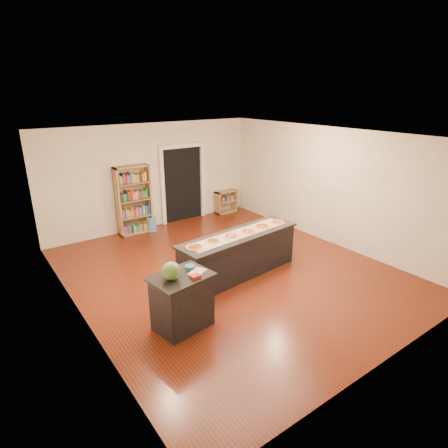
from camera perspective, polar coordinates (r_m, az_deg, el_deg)
room at (r=7.41m, az=0.90°, el=2.48°), size 6.00×7.00×2.80m
doorway at (r=10.75m, az=-6.33°, el=6.77°), size 1.40×0.09×2.21m
kitchen_island at (r=7.63m, az=2.31°, el=-4.62°), size 2.72×0.74×0.90m
side_counter at (r=6.06m, az=-6.40°, el=-11.62°), size 0.92×0.67×0.91m
bookshelf at (r=10.01m, az=-13.59°, el=3.56°), size 0.90×0.32×1.79m
low_shelf at (r=11.57m, az=0.29°, el=3.44°), size 0.69×0.29×0.69m
waste_bin at (r=10.26m, az=-10.96°, el=-0.02°), size 0.26×0.26×0.37m
kraft_paper at (r=7.46m, az=2.32°, el=-1.48°), size 2.39×0.66×0.00m
watermelon at (r=5.68m, az=-8.09°, el=-7.10°), size 0.29×0.29×0.29m
cutting_board at (r=5.90m, az=-4.08°, el=-7.33°), size 0.35×0.31×0.02m
package_red at (r=5.73m, az=-4.40°, el=-8.01°), size 0.15×0.11×0.05m
package_teal at (r=6.01m, az=-5.22°, el=-6.58°), size 0.16×0.16×0.06m
pizza_a at (r=6.83m, az=-4.45°, el=-3.52°), size 0.31×0.31×0.02m
pizza_b at (r=7.08m, az=-1.70°, el=-2.59°), size 0.26×0.26×0.02m
pizza_c at (r=7.32m, az=1.06°, el=-1.80°), size 0.27×0.27×0.02m
pizza_d at (r=7.58m, az=3.68°, el=-1.07°), size 0.26×0.26×0.02m
pizza_e at (r=7.89m, az=5.81°, el=-0.29°), size 0.30×0.30×0.02m
pizza_f at (r=8.17m, az=8.08°, el=0.34°), size 0.29×0.29×0.02m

